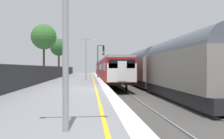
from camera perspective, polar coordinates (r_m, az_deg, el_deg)
The scene contains 8 objects.
ground at distance 17.05m, azimuth 6.45°, elevation -6.59°, with size 17.40×110.00×1.21m.
commuter_train_at_platform at distance 43.15m, azimuth -1.25°, elevation 0.12°, with size 2.83×42.65×3.81m.
freight_train_adjacent_track at distance 25.75m, azimuth 10.36°, elevation 0.68°, with size 2.60×27.91×4.74m.
signal_gantry at distance 36.50m, azimuth -2.88°, elevation 2.85°, with size 1.10×0.24×4.84m.
platform_lamp_mid at distance 30.41m, azimuth -6.06°, elevation 3.35°, with size 2.00×0.20×5.08m.
platform_back_fence at distance 17.26m, azimuth -20.91°, elevation -1.58°, with size 0.07×99.00×1.67m.
background_tree_left at distance 54.65m, azimuth -12.16°, elevation 4.90°, with size 3.75×3.75×7.80m.
background_tree_centre at distance 41.34m, azimuth -15.47°, elevation 7.09°, with size 4.05×4.05×8.47m.
Camera 1 is at (-0.72, -16.59, 1.46)m, focal length 39.57 mm.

